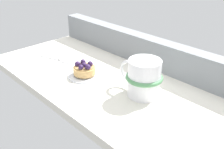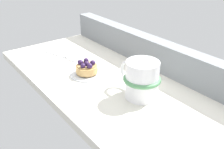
# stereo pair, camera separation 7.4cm
# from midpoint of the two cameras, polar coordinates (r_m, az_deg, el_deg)

# --- Properties ---
(ground_plane) EXTENTS (0.84, 0.40, 0.03)m
(ground_plane) POSITION_cam_midpoint_polar(r_m,az_deg,el_deg) (0.81, -3.47, -1.80)
(ground_plane) COLOR silver
(window_rail_back) EXTENTS (0.83, 0.05, 0.10)m
(window_rail_back) POSITION_cam_midpoint_polar(r_m,az_deg,el_deg) (0.89, 4.94, 5.42)
(window_rail_back) COLOR gray
(window_rail_back) RESTS_ON ground_plane
(dessert_plate) EXTENTS (0.11, 0.11, 0.01)m
(dessert_plate) POSITION_cam_midpoint_polar(r_m,az_deg,el_deg) (0.82, -8.66, -0.14)
(dessert_plate) COLOR silver
(dessert_plate) RESTS_ON ground_plane
(raspberry_tart) EXTENTS (0.07, 0.07, 0.04)m
(raspberry_tart) POSITION_cam_midpoint_polar(r_m,az_deg,el_deg) (0.81, -8.78, 1.17)
(raspberry_tart) COLOR tan
(raspberry_tart) RESTS_ON dessert_plate
(coffee_mug) EXTENTS (0.14, 0.10, 0.10)m
(coffee_mug) POSITION_cam_midpoint_polar(r_m,az_deg,el_deg) (0.69, 3.95, -0.79)
(coffee_mug) COLOR white
(coffee_mug) RESTS_ON ground_plane
(dessert_fork) EXTENTS (0.18, 0.07, 0.01)m
(dessert_fork) POSITION_cam_midpoint_polar(r_m,az_deg,el_deg) (0.97, -15.35, 3.51)
(dessert_fork) COLOR silver
(dessert_fork) RESTS_ON ground_plane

